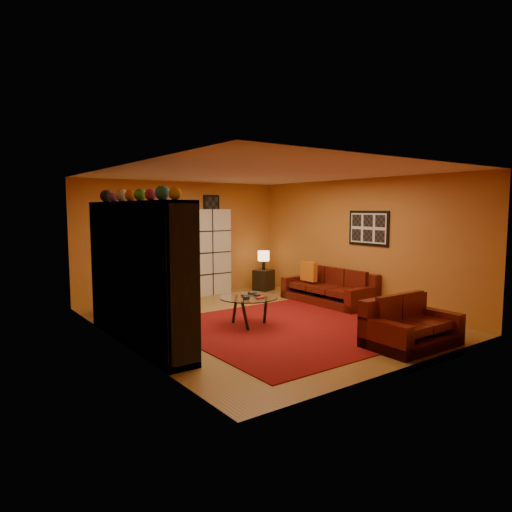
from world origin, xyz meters
TOP-DOWN VIEW (x-y plane):
  - floor at (0.00, 0.00)m, footprint 6.00×6.00m
  - ceiling at (0.00, 0.00)m, footprint 6.00×6.00m
  - wall_back at (0.00, 3.00)m, footprint 6.00×0.00m
  - wall_front at (0.00, -3.00)m, footprint 6.00×0.00m
  - wall_left at (-2.50, 0.00)m, footprint 0.00×6.00m
  - wall_right at (2.50, 0.00)m, footprint 0.00×6.00m
  - rug at (0.10, -0.70)m, footprint 3.60×3.60m
  - doorway at (-0.70, 2.96)m, footprint 0.95×0.10m
  - wall_art_right at (2.48, -0.30)m, footprint 0.03×1.00m
  - wall_art_back at (0.75, 2.98)m, footprint 0.42×0.03m
  - entertainment_unit at (-2.27, 0.00)m, footprint 0.45×3.00m
  - tv at (-2.23, 0.06)m, footprint 0.86×0.11m
  - sofa at (2.14, 0.40)m, footprint 0.87×2.10m
  - loveseat at (0.87, -2.42)m, footprint 1.40×0.85m
  - throw_pillow at (1.95, 0.88)m, footprint 0.12×0.42m
  - coffee_table at (-0.40, -0.17)m, footprint 1.00×1.00m
  - storage_cabinet at (0.54, 2.80)m, footprint 0.99×0.45m
  - bowl_chair at (-1.82, 1.94)m, footprint 0.71×0.71m
  - side_table at (1.88, 2.42)m, footprint 0.50×0.50m
  - table_lamp at (1.88, 2.42)m, footprint 0.28×0.28m

SIDE VIEW (x-z plane):
  - floor at x=0.00m, z-range 0.00..0.00m
  - rug at x=0.10m, z-range 0.00..0.01m
  - side_table at x=1.88m, z-range 0.00..0.50m
  - sofa at x=2.14m, z-range -0.14..0.71m
  - loveseat at x=0.87m, z-range -0.14..0.71m
  - bowl_chair at x=-1.82m, z-range 0.02..0.60m
  - coffee_table at x=-0.40m, z-range 0.21..0.71m
  - throw_pillow at x=1.95m, z-range 0.42..0.84m
  - table_lamp at x=1.88m, z-range 0.60..1.06m
  - tv at x=-2.23m, z-range 0.72..1.21m
  - storage_cabinet at x=0.54m, z-range 0.00..1.98m
  - doorway at x=-0.70m, z-range 0.00..2.04m
  - entertainment_unit at x=-2.27m, z-range 0.00..2.10m
  - wall_back at x=0.00m, z-range -1.70..4.30m
  - wall_front at x=0.00m, z-range -1.70..4.30m
  - wall_left at x=-2.50m, z-range -1.70..4.30m
  - wall_right at x=2.50m, z-range -1.70..4.30m
  - wall_art_right at x=2.48m, z-range 1.25..1.95m
  - wall_art_back at x=0.75m, z-range 1.79..2.31m
  - ceiling at x=0.00m, z-range 2.60..2.60m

